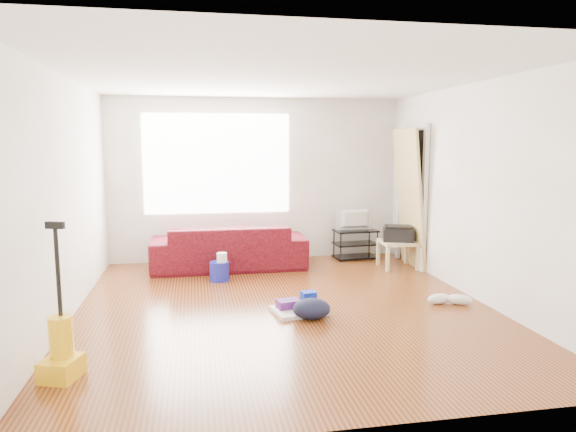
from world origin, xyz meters
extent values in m
cube|color=#57200A|center=(0.00, 0.00, 0.00)|extent=(4.50, 5.00, 0.01)
cube|color=white|center=(0.00, 0.00, 2.50)|extent=(4.50, 5.00, 0.01)
cube|color=beige|center=(0.00, 2.50, 1.25)|extent=(4.50, 0.01, 2.50)
cube|color=beige|center=(0.00, -2.50, 1.25)|extent=(4.50, 0.01, 2.50)
cube|color=beige|center=(-2.25, 0.00, 1.25)|extent=(0.01, 5.00, 2.50)
cube|color=beige|center=(2.25, 0.00, 1.25)|extent=(0.01, 5.00, 2.50)
cube|color=white|center=(-0.60, 2.48, 1.50)|extent=(2.20, 0.01, 1.50)
cube|color=white|center=(2.21, 1.25, 1.00)|extent=(0.06, 0.08, 2.00)
cube|color=white|center=(2.21, 2.15, 1.00)|extent=(0.06, 0.08, 2.00)
cube|color=white|center=(2.21, 1.70, 2.04)|extent=(0.06, 0.98, 0.08)
cube|color=black|center=(2.24, 1.70, 1.00)|extent=(0.01, 0.86, 1.98)
imported|color=black|center=(-0.48, 1.95, 0.00)|extent=(2.22, 0.87, 0.65)
cube|color=black|center=(1.53, 2.22, 0.03)|extent=(0.69, 0.42, 0.02)
cube|color=black|center=(1.53, 2.22, 0.24)|extent=(0.69, 0.42, 0.02)
cube|color=black|center=(1.53, 2.22, 0.45)|extent=(0.69, 0.42, 0.02)
cylinder|color=black|center=(1.24, 2.04, 0.23)|extent=(0.02, 0.02, 0.46)
cylinder|color=black|center=(1.22, 2.36, 0.23)|extent=(0.02, 0.02, 0.46)
cylinder|color=black|center=(1.84, 2.08, 0.23)|extent=(0.02, 0.02, 0.46)
cylinder|color=black|center=(1.82, 2.40, 0.23)|extent=(0.02, 0.02, 0.46)
imported|color=black|center=(1.53, 2.22, 0.63)|extent=(0.60, 0.08, 0.35)
cube|color=tan|center=(1.95, 1.53, 0.38)|extent=(0.51, 0.51, 0.04)
cube|color=tan|center=(1.72, 1.32, 0.18)|extent=(0.04, 0.04, 0.35)
cube|color=tan|center=(1.74, 1.76, 0.18)|extent=(0.04, 0.04, 0.35)
cube|color=tan|center=(2.16, 1.30, 0.18)|extent=(0.04, 0.04, 0.35)
cube|color=tan|center=(2.18, 1.74, 0.18)|extent=(0.04, 0.04, 0.35)
cube|color=black|center=(1.95, 1.53, 0.49)|extent=(0.51, 0.45, 0.18)
cube|color=black|center=(1.95, 1.53, 0.60)|extent=(0.46, 0.39, 0.04)
cylinder|color=#1A1FA9|center=(-0.66, 1.26, 0.00)|extent=(0.32, 0.32, 0.26)
cylinder|color=white|center=(-0.62, 1.24, 0.19)|extent=(0.13, 0.13, 0.12)
cube|color=white|center=(0.12, -0.20, 0.02)|extent=(0.61, 0.52, 0.04)
cube|color=#AE2B1E|center=(0.23, -0.29, 0.10)|extent=(0.21, 0.16, 0.11)
cube|color=#511D6F|center=(0.01, -0.15, 0.09)|extent=(0.26, 0.21, 0.09)
cube|color=#0A24AD|center=(0.25, -0.10, 0.12)|extent=(0.17, 0.15, 0.15)
ellipsoid|color=black|center=(0.21, -0.42, 0.00)|extent=(0.43, 0.37, 0.21)
ellipsoid|color=white|center=(1.74, -0.19, 0.06)|extent=(0.30, 0.16, 0.12)
ellipsoid|color=white|center=(1.96, -0.26, 0.06)|extent=(0.31, 0.24, 0.12)
cube|color=yellow|center=(-2.00, -1.41, 0.08)|extent=(0.34, 0.36, 0.16)
cylinder|color=yellow|center=(-2.00, -1.36, 0.32)|extent=(0.18, 0.18, 0.32)
cylinder|color=black|center=(-2.00, -1.34, 0.82)|extent=(0.03, 0.03, 0.68)
cube|color=black|center=(-2.00, -1.34, 1.19)|extent=(0.15, 0.08, 0.05)
cube|color=tan|center=(2.13, 1.58, 0.00)|extent=(0.25, 0.81, 2.02)
camera|label=1|loc=(-0.95, -5.42, 1.80)|focal=32.00mm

